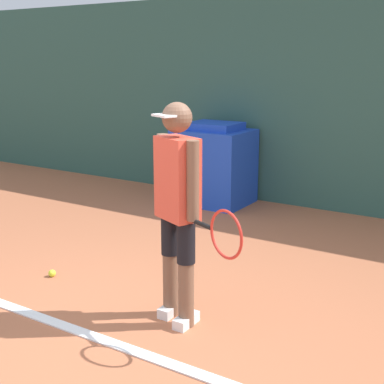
{
  "coord_description": "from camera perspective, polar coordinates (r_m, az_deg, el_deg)",
  "views": [
    {
      "loc": [
        2.28,
        -2.65,
        1.98
      ],
      "look_at": [
        0.16,
        0.71,
        0.99
      ],
      "focal_mm": 50.0,
      "sensor_mm": 36.0,
      "label": 1
    }
  ],
  "objects": [
    {
      "name": "court_baseline",
      "position": [
        3.98,
        -8.1,
        -15.82
      ],
      "size": [
        21.6,
        0.1,
        0.01
      ],
      "color": "white",
      "rests_on": "ground_plane"
    },
    {
      "name": "covered_chair",
      "position": [
        7.47,
        2.35,
        2.91
      ],
      "size": [
        0.98,
        0.81,
        1.13
      ],
      "color": "blue",
      "rests_on": "ground_plane"
    },
    {
      "name": "back_wall",
      "position": [
        7.26,
        13.98,
        9.18
      ],
      "size": [
        24.0,
        0.1,
        2.84
      ],
      "color": "#2D564C",
      "rests_on": "ground_plane"
    },
    {
      "name": "tennis_ball",
      "position": [
        5.21,
        -14.7,
        -8.38
      ],
      "size": [
        0.07,
        0.07,
        0.07
      ],
      "color": "#D1E533",
      "rests_on": "ground_plane"
    },
    {
      "name": "ground_plane",
      "position": [
        4.02,
        -7.66,
        -15.63
      ],
      "size": [
        24.0,
        24.0,
        0.0
      ],
      "primitive_type": "plane",
      "color": "#B76642"
    },
    {
      "name": "tennis_player",
      "position": [
        3.94,
        -1.43,
        -1.32
      ],
      "size": [
        0.92,
        0.47,
        1.68
      ],
      "rotation": [
        0.0,
        0.0,
        -0.41
      ],
      "color": "brown",
      "rests_on": "ground_plane"
    }
  ]
}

